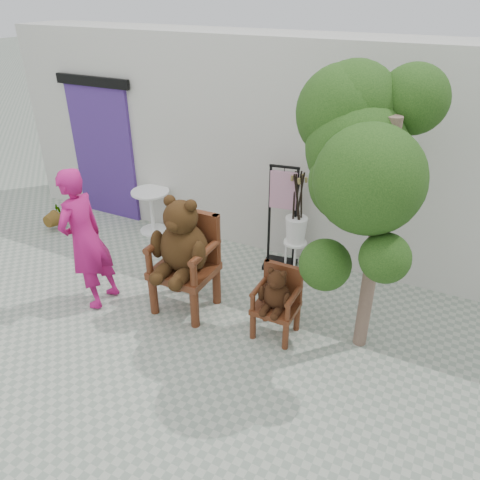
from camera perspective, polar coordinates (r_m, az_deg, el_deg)
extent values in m
plane|color=#989D8D|center=(5.28, -8.12, -14.08)|extent=(60.00, 60.00, 0.00)
cube|color=beige|center=(6.94, 5.59, 11.38)|extent=(9.00, 1.00, 3.00)
cube|color=#442777|center=(8.18, -16.25, 10.15)|extent=(1.20, 0.08, 2.20)
cube|color=black|center=(7.88, -17.64, 17.97)|extent=(1.40, 0.06, 0.15)
cylinder|color=#471F0F|center=(5.80, -10.50, -6.69)|extent=(0.10, 0.10, 0.49)
cylinder|color=#471F0F|center=(6.14, -7.64, -4.19)|extent=(0.10, 0.10, 0.49)
cylinder|color=#471F0F|center=(5.52, -5.54, -8.35)|extent=(0.10, 0.10, 0.49)
cylinder|color=#471F0F|center=(5.88, -2.87, -5.61)|extent=(0.10, 0.10, 0.49)
cube|color=#471F0F|center=(5.66, -6.82, -3.74)|extent=(0.70, 0.64, 0.09)
cube|color=#471F0F|center=(5.68, -5.54, 0.71)|extent=(0.66, 0.09, 0.64)
cylinder|color=#471F0F|center=(5.83, -8.09, 1.34)|extent=(0.09, 0.09, 0.64)
cylinder|color=#471F0F|center=(5.54, -11.04, -2.58)|extent=(0.08, 0.08, 0.29)
cylinder|color=#471F0F|center=(5.65, -9.61, -0.08)|extent=(0.09, 0.61, 0.09)
cylinder|color=#471F0F|center=(5.54, -2.87, 0.05)|extent=(0.09, 0.09, 0.64)
cylinder|color=#471F0F|center=(5.23, -5.68, -4.16)|extent=(0.08, 0.08, 0.29)
cylinder|color=#471F0F|center=(5.35, -4.29, -1.49)|extent=(0.09, 0.61, 0.09)
ellipsoid|color=black|center=(5.53, -6.83, -0.96)|extent=(0.60, 0.51, 0.63)
sphere|color=black|center=(5.31, -7.26, 2.77)|extent=(0.40, 0.40, 0.40)
ellipsoid|color=black|center=(5.21, -8.19, 1.78)|extent=(0.18, 0.14, 0.14)
sphere|color=black|center=(5.32, -8.58, 4.74)|extent=(0.14, 0.14, 0.14)
sphere|color=black|center=(5.18, -6.02, 4.20)|extent=(0.14, 0.14, 0.14)
ellipsoid|color=black|center=(5.56, -10.04, -0.50)|extent=(0.14, 0.20, 0.36)
ellipsoid|color=black|center=(5.51, -9.35, -3.75)|extent=(0.18, 0.35, 0.18)
sphere|color=black|center=(5.43, -10.18, -4.63)|extent=(0.17, 0.17, 0.17)
ellipsoid|color=black|center=(5.28, -5.01, -1.86)|extent=(0.14, 0.20, 0.36)
ellipsoid|color=black|center=(5.38, -7.08, -4.44)|extent=(0.18, 0.35, 0.18)
sphere|color=black|center=(5.30, -7.89, -5.35)|extent=(0.17, 0.17, 0.17)
cylinder|color=#471F0F|center=(5.38, 1.58, -10.41)|extent=(0.07, 0.07, 0.33)
cylinder|color=#471F0F|center=(5.63, 3.14, -8.35)|extent=(0.07, 0.07, 0.33)
cylinder|color=#471F0F|center=(5.26, 5.57, -11.59)|extent=(0.07, 0.07, 0.33)
cylinder|color=#471F0F|center=(5.52, 6.95, -9.41)|extent=(0.07, 0.07, 0.33)
cube|color=#471F0F|center=(5.32, 4.38, -8.25)|extent=(0.48, 0.44, 0.06)
cube|color=#471F0F|center=(5.32, 5.26, -5.01)|extent=(0.45, 0.06, 0.44)
cylinder|color=#471F0F|center=(5.38, 3.22, -4.48)|extent=(0.06, 0.06, 0.44)
cylinder|color=#471F0F|center=(5.18, 1.55, -7.57)|extent=(0.06, 0.06, 0.20)
cylinder|color=#471F0F|center=(5.25, 2.39, -5.66)|extent=(0.06, 0.41, 0.06)
cylinder|color=#471F0F|center=(5.26, 7.35, -5.55)|extent=(0.06, 0.06, 0.44)
cylinder|color=#471F0F|center=(5.05, 5.83, -8.77)|extent=(0.06, 0.06, 0.20)
cylinder|color=#471F0F|center=(5.13, 6.62, -6.80)|extent=(0.06, 0.41, 0.06)
ellipsoid|color=black|center=(5.23, 4.48, -6.76)|extent=(0.32, 0.27, 0.33)
sphere|color=black|center=(5.09, 4.50, -4.84)|extent=(0.21, 0.21, 0.21)
ellipsoid|color=black|center=(5.04, 4.13, -5.47)|extent=(0.10, 0.08, 0.08)
sphere|color=black|center=(5.07, 3.79, -3.76)|extent=(0.07, 0.07, 0.07)
sphere|color=black|center=(5.02, 5.35, -4.16)|extent=(0.07, 0.07, 0.07)
ellipsoid|color=black|center=(5.21, 2.66, -6.52)|extent=(0.07, 0.11, 0.19)
ellipsoid|color=black|center=(5.21, 3.12, -8.36)|extent=(0.09, 0.19, 0.09)
sphere|color=black|center=(5.16, 2.78, -8.90)|extent=(0.09, 0.09, 0.09)
ellipsoid|color=black|center=(5.12, 5.76, -7.37)|extent=(0.07, 0.11, 0.19)
ellipsoid|color=black|center=(5.17, 4.53, -8.76)|extent=(0.09, 0.19, 0.09)
sphere|color=black|center=(5.12, 4.20, -9.31)|extent=(0.09, 0.09, 0.09)
imported|color=#AE1564|center=(5.90, -18.37, 0.04)|extent=(0.44, 0.65, 1.74)
cylinder|color=white|center=(7.51, -10.90, 5.78)|extent=(0.60, 0.60, 0.03)
cylinder|color=white|center=(7.65, -10.67, 3.43)|extent=(0.06, 0.06, 0.68)
cylinder|color=white|center=(7.79, -10.45, 1.21)|extent=(0.44, 0.44, 0.03)
cube|color=black|center=(6.42, 3.60, 2.75)|extent=(0.03, 0.03, 1.50)
cube|color=black|center=(6.35, 6.74, 2.31)|extent=(0.03, 0.03, 1.50)
cube|color=black|center=(6.09, 5.47, 8.87)|extent=(0.40, 0.09, 0.03)
cube|color=black|center=(6.73, 4.90, -2.97)|extent=(0.50, 0.42, 0.06)
cube|color=#C688A4|center=(6.20, 5.32, 6.06)|extent=(0.36, 0.10, 0.52)
cylinder|color=black|center=(6.10, 5.46, 8.60)|extent=(0.01, 0.01, 0.08)
cylinder|color=white|center=(6.47, 6.73, -0.29)|extent=(0.32, 0.32, 0.03)
cylinder|color=white|center=(6.62, 7.57, -1.79)|extent=(0.03, 0.03, 0.44)
cylinder|color=white|center=(6.67, 6.20, -1.46)|extent=(0.03, 0.03, 0.44)
cylinder|color=white|center=(6.53, 5.67, -2.13)|extent=(0.03, 0.03, 0.44)
cylinder|color=white|center=(6.49, 7.06, -2.47)|extent=(0.03, 0.03, 0.44)
cylinder|color=black|center=(6.24, 6.86, 4.87)|extent=(0.10, 0.10, 0.80)
cylinder|color=olive|center=(6.15, 6.88, 7.74)|extent=(0.04, 0.04, 0.08)
cylinder|color=black|center=(6.19, 6.59, 4.72)|extent=(0.06, 0.13, 0.80)
cylinder|color=olive|center=(6.07, 6.36, 7.49)|extent=(0.04, 0.04, 0.08)
cylinder|color=black|center=(6.15, 7.04, 4.50)|extent=(0.15, 0.06, 0.79)
cylinder|color=olive|center=(5.98, 7.20, 7.10)|extent=(0.05, 0.04, 0.08)
cylinder|color=black|center=(6.15, 7.04, 4.50)|extent=(0.10, 0.05, 0.80)
cylinder|color=olive|center=(6.00, 7.21, 7.17)|extent=(0.04, 0.04, 0.07)
cylinder|color=black|center=(6.18, 7.49, 4.59)|extent=(0.03, 0.14, 0.80)
cylinder|color=olive|center=(6.04, 8.06, 7.28)|extent=(0.04, 0.05, 0.07)
cylinder|color=black|center=(6.23, 7.30, 4.83)|extent=(0.11, 0.04, 0.80)
cylinder|color=olive|center=(6.14, 7.65, 7.65)|extent=(0.04, 0.04, 0.07)
cylinder|color=brown|center=(4.87, 16.11, -0.48)|extent=(0.15, 0.15, 2.55)
sphere|color=black|center=(4.66, 13.97, 10.79)|extent=(0.97, 0.97, 0.97)
sphere|color=black|center=(4.80, 20.36, 15.79)|extent=(0.66, 0.66, 0.66)
sphere|color=black|center=(4.22, 15.46, 7.12)|extent=(0.98, 0.98, 0.98)
sphere|color=black|center=(4.77, 13.73, 15.56)|extent=(0.87, 0.87, 0.87)
sphere|color=black|center=(4.93, 17.54, 8.44)|extent=(0.69, 0.69, 0.69)
sphere|color=black|center=(4.78, 12.66, 14.86)|extent=(0.95, 0.95, 0.95)
sphere|color=black|center=(4.54, 13.18, 6.88)|extent=(0.77, 0.77, 0.77)
sphere|color=black|center=(4.59, 10.32, -2.98)|extent=(0.51, 0.51, 0.51)
sphere|color=black|center=(4.28, 17.25, -2.10)|extent=(0.46, 0.46, 0.46)
imported|color=black|center=(8.23, -21.23, 2.90)|extent=(0.43, 0.38, 0.47)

